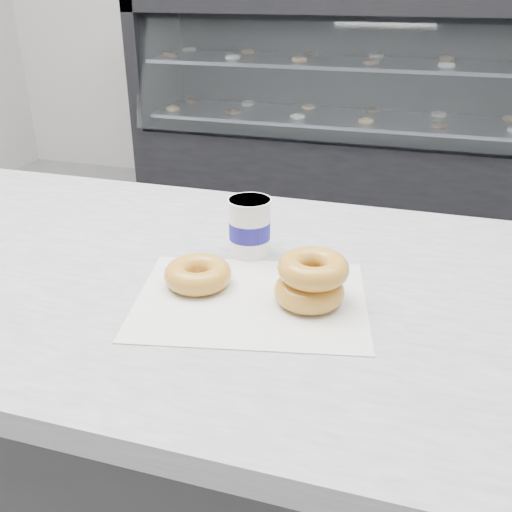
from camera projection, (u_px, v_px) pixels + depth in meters
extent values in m
plane|color=gray|center=(218.00, 423.00, 1.90)|extent=(5.00, 5.00, 0.00)
cube|color=#333335|center=(114.00, 456.00, 1.20)|extent=(3.00, 0.70, 0.86)
cube|color=silver|center=(86.00, 264.00, 1.00)|extent=(3.06, 0.76, 0.04)
cube|color=black|center=(332.00, 170.00, 3.60)|extent=(2.40, 0.70, 0.50)
cube|color=black|center=(342.00, 4.00, 3.18)|extent=(2.40, 0.70, 0.08)
cube|color=black|center=(347.00, 60.00, 3.61)|extent=(2.40, 0.06, 0.75)
cube|color=black|center=(158.00, 60.00, 3.63)|extent=(0.08, 0.70, 0.75)
cube|color=white|center=(329.00, 74.00, 3.06)|extent=(2.28, 0.16, 0.70)
cube|color=silver|center=(335.00, 118.00, 3.46)|extent=(2.20, 0.55, 0.02)
cube|color=silver|center=(339.00, 62.00, 3.32)|extent=(2.20, 0.55, 0.02)
cube|color=silver|center=(251.00, 299.00, 0.85)|extent=(0.39, 0.32, 0.00)
torus|color=gold|center=(198.00, 274.00, 0.88)|extent=(0.12, 0.12, 0.04)
torus|color=gold|center=(309.00, 291.00, 0.83)|extent=(0.10, 0.10, 0.04)
torus|color=gold|center=(313.00, 268.00, 0.82)|extent=(0.14, 0.14, 0.04)
cylinder|color=white|center=(250.00, 227.00, 0.97)|extent=(0.08, 0.08, 0.10)
cylinder|color=white|center=(249.00, 201.00, 0.95)|extent=(0.08, 0.08, 0.01)
cylinder|color=navy|center=(250.00, 230.00, 0.97)|extent=(0.08, 0.08, 0.03)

